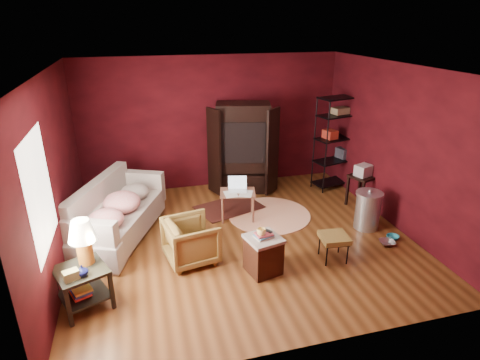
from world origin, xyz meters
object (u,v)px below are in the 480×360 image
at_px(sofa, 115,214).
at_px(wire_shelving, 338,138).
at_px(side_table, 82,256).
at_px(tv_armoire, 243,147).
at_px(armchair, 191,239).
at_px(laptop_desk, 238,194).
at_px(hamper, 263,254).

relative_size(sofa, wire_shelving, 1.13).
height_order(side_table, tv_armoire, tv_armoire).
xyz_separation_m(armchair, laptop_desk, (1.03, 1.16, 0.11)).
bearing_deg(side_table, sofa, 78.47).
xyz_separation_m(armchair, tv_armoire, (1.48, 2.43, 0.61)).
height_order(sofa, side_table, side_table).
bearing_deg(armchair, tv_armoire, -41.74).
bearing_deg(laptop_desk, hamper, -79.02).
height_order(armchair, hamper, armchair).
relative_size(armchair, laptop_desk, 0.95).
xyz_separation_m(sofa, laptop_desk, (2.15, 0.13, 0.05)).
xyz_separation_m(hamper, tv_armoire, (0.52, 2.99, 0.68)).
bearing_deg(sofa, armchair, -113.16).
distance_m(sofa, armchair, 1.52).
height_order(side_table, wire_shelving, wire_shelving).
xyz_separation_m(side_table, laptop_desk, (2.49, 1.79, -0.22)).
bearing_deg(laptop_desk, armchair, -118.53).
height_order(laptop_desk, tv_armoire, tv_armoire).
bearing_deg(laptop_desk, sofa, -163.41).
height_order(hamper, laptop_desk, laptop_desk).
bearing_deg(side_table, laptop_desk, 35.64).
bearing_deg(sofa, tv_armoire, -42.29).
relative_size(side_table, hamper, 1.78).
bearing_deg(tv_armoire, armchair, -107.59).
bearing_deg(armchair, wire_shelving, -69.14).
bearing_deg(sofa, side_table, -172.00).
distance_m(armchair, hamper, 1.12).
xyz_separation_m(sofa, side_table, (-0.34, -1.66, 0.26)).
relative_size(armchair, side_table, 0.64).
height_order(tv_armoire, wire_shelving, wire_shelving).
xyz_separation_m(laptop_desk, wire_shelving, (2.47, 0.96, 0.60)).
distance_m(hamper, wire_shelving, 3.78).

